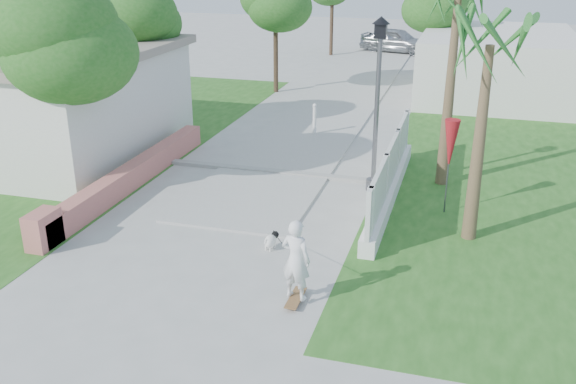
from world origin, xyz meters
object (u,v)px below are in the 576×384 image
(dog, at_px, (271,240))
(parked_car, at_px, (396,40))
(street_lamp, at_px, (377,99))
(patio_umbrella, at_px, (451,145))
(skateboarder, at_px, (281,243))
(bollard, at_px, (315,118))

(dog, bearing_deg, parked_car, 108.03)
(street_lamp, bearing_deg, dog, -110.71)
(street_lamp, distance_m, dog, 4.85)
(patio_umbrella, xyz_separation_m, dog, (-3.42, -3.03, -1.49))
(patio_umbrella, height_order, parked_car, patio_umbrella)
(street_lamp, distance_m, skateboarder, 5.47)
(bollard, xyz_separation_m, patio_umbrella, (4.60, -5.50, 1.10))
(bollard, bearing_deg, street_lamp, -59.04)
(skateboarder, bearing_deg, bollard, -66.93)
(street_lamp, xyz_separation_m, parked_car, (-2.24, 22.38, -1.72))
(bollard, relative_size, parked_car, 0.26)
(bollard, xyz_separation_m, parked_car, (0.46, 17.88, 0.13))
(patio_umbrella, distance_m, parked_car, 23.76)
(skateboarder, bearing_deg, patio_umbrella, -112.24)
(bollard, xyz_separation_m, skateboarder, (1.72, -9.59, 0.11))
(bollard, height_order, parked_car, parked_car)
(street_lamp, relative_size, dog, 8.61)
(patio_umbrella, relative_size, dog, 4.46)
(street_lamp, bearing_deg, parked_car, 95.73)
(skateboarder, bearing_deg, street_lamp, -88.00)
(patio_umbrella, relative_size, parked_car, 0.55)
(patio_umbrella, bearing_deg, parked_car, 100.05)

